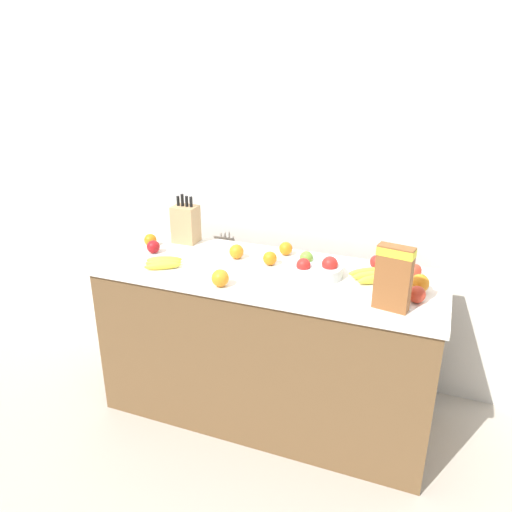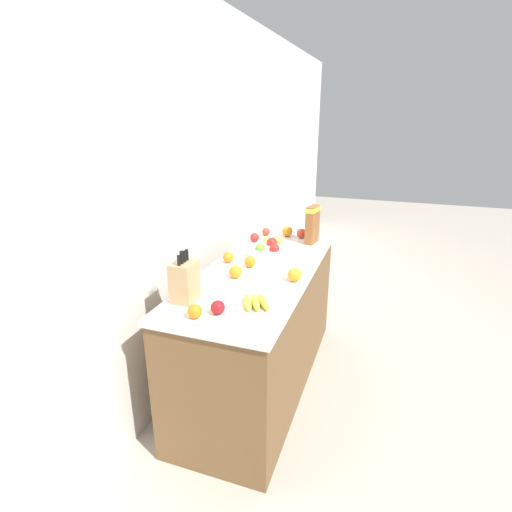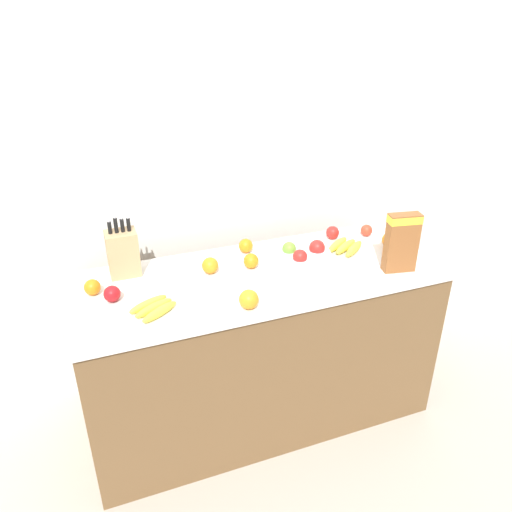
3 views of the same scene
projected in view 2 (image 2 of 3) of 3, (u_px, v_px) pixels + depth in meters
ground_plane at (261, 379)px, 2.93m from camera, size 14.00×14.00×0.00m
wall_back at (183, 200)px, 2.67m from camera, size 9.00×0.06×2.60m
counter at (261, 326)px, 2.78m from camera, size 1.79×0.68×0.88m
knife_block at (184, 281)px, 2.13m from camera, size 0.14×0.12×0.33m
cereal_box at (312, 223)px, 3.09m from camera, size 0.16×0.09×0.29m
fruit_bowl at (268, 251)px, 2.84m from camera, size 0.30×0.30×0.11m
banana_bunch_left at (273, 241)px, 3.11m from camera, size 0.24×0.22×0.04m
banana_bunch_right at (255, 302)px, 2.11m from camera, size 0.22×0.20×0.04m
apple_rightmost at (266, 232)px, 3.32m from camera, size 0.07×0.07×0.07m
apple_near_bananas at (255, 237)px, 3.15m from camera, size 0.07×0.07×0.07m
apple_by_knife_block at (218, 307)px, 2.01m from camera, size 0.07×0.07×0.07m
apple_front at (301, 233)px, 3.25m from camera, size 0.08×0.08×0.08m
orange_front_left at (250, 262)px, 2.63m from camera, size 0.07×0.07×0.07m
orange_back_center at (287, 231)px, 3.29m from camera, size 0.09×0.09×0.09m
orange_front_center at (228, 257)px, 2.71m from camera, size 0.07×0.07×0.07m
orange_near_bowl at (195, 311)px, 1.97m from camera, size 0.07×0.07×0.07m
orange_mid_left at (236, 272)px, 2.46m from camera, size 0.08×0.08×0.08m
orange_by_cereal at (294, 275)px, 2.40m from camera, size 0.09×0.09×0.09m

